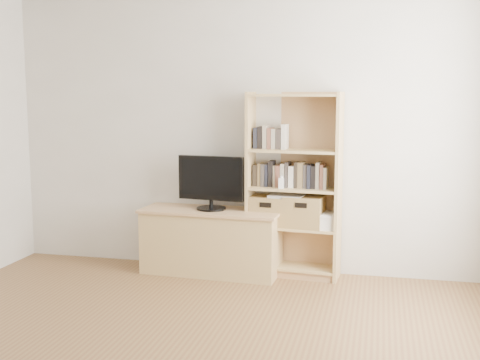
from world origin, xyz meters
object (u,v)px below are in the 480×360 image
(tv_stand, at_px, (211,242))
(television, at_px, (211,183))
(baby_monitor, at_px, (281,183))
(bookshelf, at_px, (294,185))
(basket_right, at_px, (304,211))
(laptop, at_px, (287,196))
(basket_left, at_px, (270,210))

(tv_stand, distance_m, television, 0.56)
(baby_monitor, bearing_deg, bookshelf, 33.89)
(bookshelf, height_order, baby_monitor, bookshelf)
(television, xyz_separation_m, baby_monitor, (0.65, 0.00, 0.02))
(basket_right, xyz_separation_m, laptop, (-0.16, -0.00, 0.14))
(bookshelf, distance_m, baby_monitor, 0.14)
(laptop, bearing_deg, basket_right, 6.36)
(basket_right, distance_m, laptop, 0.21)
(tv_stand, height_order, television, television)
(baby_monitor, height_order, basket_left, baby_monitor)
(television, relative_size, basket_right, 1.85)
(bookshelf, bearing_deg, baby_monitor, -135.00)
(baby_monitor, xyz_separation_m, laptop, (0.04, 0.07, -0.13))
(bookshelf, bearing_deg, tv_stand, -168.89)
(bookshelf, bearing_deg, laptop, -162.72)
(basket_left, bearing_deg, tv_stand, -163.33)
(basket_right, bearing_deg, baby_monitor, -154.04)
(television, height_order, baby_monitor, television)
(bookshelf, xyz_separation_m, basket_right, (0.10, -0.01, -0.23))
(basket_right, bearing_deg, television, -168.89)
(baby_monitor, height_order, basket_right, baby_monitor)
(television, height_order, laptop, television)
(tv_stand, xyz_separation_m, baby_monitor, (0.65, 0.00, 0.58))
(bookshelf, height_order, basket_right, bookshelf)
(bookshelf, distance_m, television, 0.76)
(bookshelf, xyz_separation_m, laptop, (-0.06, -0.01, -0.10))
(laptop, bearing_deg, baby_monitor, -113.16)
(baby_monitor, height_order, laptop, baby_monitor)
(tv_stand, relative_size, baby_monitor, 13.28)
(bookshelf, relative_size, baby_monitor, 17.72)
(basket_right, relative_size, laptop, 1.11)
(tv_stand, bearing_deg, television, 2.76)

